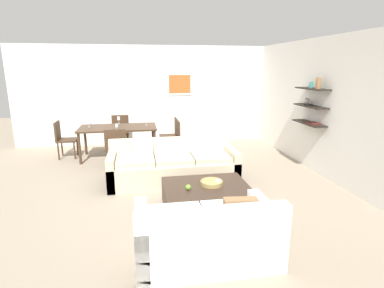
{
  "coord_description": "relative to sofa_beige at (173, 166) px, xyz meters",
  "views": [
    {
      "loc": [
        -0.58,
        -5.17,
        2.12
      ],
      "look_at": [
        0.35,
        0.2,
        0.75
      ],
      "focal_mm": 28.65,
      "sensor_mm": 36.0,
      "label": 1
    }
  ],
  "objects": [
    {
      "name": "coffee_table",
      "position": [
        0.37,
        -1.27,
        -0.1
      ],
      "size": [
        1.28,
        1.01,
        0.38
      ],
      "color": "#38281E",
      "rests_on": "ground"
    },
    {
      "name": "dining_chair_foot",
      "position": [
        -1.09,
        0.93,
        0.21
      ],
      "size": [
        0.44,
        0.44,
        0.88
      ],
      "color": "#422D1E",
      "rests_on": "ground"
    },
    {
      "name": "apple_on_coffee_table",
      "position": [
        0.07,
        -1.38,
        0.13
      ],
      "size": [
        0.08,
        0.08,
        0.08
      ],
      "primitive_type": "sphere",
      "color": "#669E2D",
      "rests_on": "coffee_table"
    },
    {
      "name": "loveseat_white",
      "position": [
        0.1,
        -2.5,
        0.0
      ],
      "size": [
        1.57,
        0.9,
        0.78
      ],
      "color": "white",
      "rests_on": "ground"
    },
    {
      "name": "wine_glass_left_far",
      "position": [
        -1.76,
        1.92,
        0.56
      ],
      "size": [
        0.08,
        0.08,
        0.14
      ],
      "color": "silver",
      "rests_on": "dining_table"
    },
    {
      "name": "dining_chair_left_far",
      "position": [
        -2.39,
        2.01,
        0.21
      ],
      "size": [
        0.44,
        0.44,
        0.88
      ],
      "color": "#422D1E",
      "rests_on": "ground"
    },
    {
      "name": "dining_chair_head",
      "position": [
        -1.09,
        2.67,
        0.21
      ],
      "size": [
        0.44,
        0.44,
        0.88
      ],
      "color": "#422D1E",
      "rests_on": "ground"
    },
    {
      "name": "sofa_beige",
      "position": [
        0.0,
        0.0,
        0.0
      ],
      "size": [
        2.38,
        0.9,
        0.78
      ],
      "color": "beige",
      "rests_on": "ground"
    },
    {
      "name": "dining_chair_right_near",
      "position": [
        0.2,
        1.59,
        0.21
      ],
      "size": [
        0.44,
        0.44,
        0.88
      ],
      "color": "#422D1E",
      "rests_on": "ground"
    },
    {
      "name": "candle_jar",
      "position": [
        0.55,
        -1.28,
        0.13
      ],
      "size": [
        0.07,
        0.07,
        0.09
      ],
      "primitive_type": "cylinder",
      "color": "silver",
      "rests_on": "coffee_table"
    },
    {
      "name": "wine_glass_right_far",
      "position": [
        -0.43,
        1.92,
        0.58
      ],
      "size": [
        0.07,
        0.07,
        0.16
      ],
      "color": "silver",
      "rests_on": "dining_table"
    },
    {
      "name": "wine_glass_foot",
      "position": [
        -1.09,
        1.4,
        0.56
      ],
      "size": [
        0.06,
        0.06,
        0.15
      ],
      "color": "silver",
      "rests_on": "dining_table"
    },
    {
      "name": "right_wall_shelf_unit",
      "position": [
        3.02,
        0.26,
        1.06
      ],
      "size": [
        0.34,
        8.2,
        2.7
      ],
      "color": "silver",
      "rests_on": "ground"
    },
    {
      "name": "decorative_bowl",
      "position": [
        0.45,
        -1.24,
        0.12
      ],
      "size": [
        0.35,
        0.35,
        0.07
      ],
      "color": "#99844C",
      "rests_on": "coffee_table"
    },
    {
      "name": "ground_plane",
      "position": [
        -0.01,
        -0.34,
        -0.29
      ],
      "size": [
        18.0,
        18.0,
        0.0
      ],
      "primitive_type": "plane",
      "color": "gray"
    },
    {
      "name": "dining_chair_right_far",
      "position": [
        0.2,
        2.01,
        0.21
      ],
      "size": [
        0.44,
        0.44,
        0.88
      ],
      "color": "#422D1E",
      "rests_on": "ground"
    },
    {
      "name": "wine_glass_head",
      "position": [
        -1.09,
        2.21,
        0.59
      ],
      "size": [
        0.07,
        0.07,
        0.18
      ],
      "color": "silver",
      "rests_on": "dining_table"
    },
    {
      "name": "back_wall_unit",
      "position": [
        0.3,
        3.19,
        1.06
      ],
      "size": [
        8.4,
        0.09,
        2.7
      ],
      "color": "silver",
      "rests_on": "ground"
    },
    {
      "name": "dining_table",
      "position": [
        -1.09,
        1.8,
        0.39
      ],
      "size": [
        1.78,
        0.93,
        0.75
      ],
      "color": "#422D1E",
      "rests_on": "ground"
    }
  ]
}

